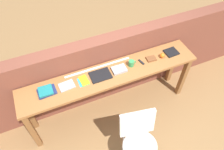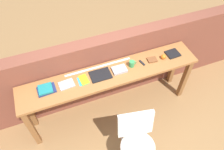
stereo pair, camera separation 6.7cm
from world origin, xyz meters
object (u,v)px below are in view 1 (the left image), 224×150
Objects in this scene: book_stack_leftmost at (46,91)px; book_repair_rightmost at (171,52)px; chair_white_moulded at (139,138)px; multitool_folded at (141,62)px; magazine_cycling at (67,86)px; mug at (131,63)px; leather_journal_brown at (151,59)px; pamphlet_pile_colourful at (83,81)px; sports_ball_small at (162,55)px; book_open_centre at (100,75)px.

book_stack_leftmost is 1.83m from book_repair_rightmost.
chair_white_moulded is 1.03m from multitool_folded.
mug is at bearing -4.43° from magazine_cycling.
leather_journal_brown is at bearing -0.19° from multitool_folded.
book_stack_leftmost is at bearing 178.58° from pamphlet_pile_colourful.
pamphlet_pile_colourful is 2.53× the size of sports_ball_small.
multitool_folded is 1.53× the size of sports_ball_small.
leather_journal_brown is (1.23, -0.00, 0.00)m from magazine_cycling.
book_open_centre is 0.46m from mug.
multitool_folded is at bearing -174.96° from leather_journal_brown.
book_stack_leftmost is 3.25× the size of sports_ball_small.
pamphlet_pile_colourful is 0.85m from multitool_folded.
book_stack_leftmost is at bearing 174.92° from magazine_cycling.
book_stack_leftmost is 0.72m from book_open_centre.
book_open_centre is at bearing 178.21° from book_repair_rightmost.
magazine_cycling is at bearing 179.64° from book_open_centre.
leather_journal_brown is (0.16, -0.00, 0.00)m from multitool_folded.
book_open_centre reaches higher than magazine_cycling.
mug is at bearing -175.49° from leather_journal_brown.
book_open_centre and multitool_folded have the same top height.
multitool_folded is (1.33, -0.01, -0.01)m from book_stack_leftmost.
pamphlet_pile_colourful is (-0.41, 0.85, 0.36)m from chair_white_moulded.
book_repair_rightmost is at bearing 5.80° from leather_journal_brown.
magazine_cycling reaches higher than chair_white_moulded.
sports_ball_small is (0.94, -0.02, 0.03)m from book_open_centre.
multitool_folded is at bearing 0.78° from book_open_centre.
chair_white_moulded is at bearing -132.82° from sports_ball_small.
pamphlet_pile_colourful is (0.48, -0.01, -0.02)m from book_stack_leftmost.
book_stack_leftmost is 0.48m from pamphlet_pile_colourful.
book_open_centre is at bearing -0.83° from book_stack_leftmost.
leather_journal_brown is at bearing -4.59° from magazine_cycling.
multitool_folded reaches higher than magazine_cycling.
leather_journal_brown is 0.17m from sports_ball_small.
book_open_centre is 0.61m from multitool_folded.
pamphlet_pile_colourful is (0.22, -0.01, -0.00)m from magazine_cycling.
sports_ball_small is at bearing -4.31° from multitool_folded.
magazine_cycling is 0.46m from book_open_centre.
leather_journal_brown is 1.81× the size of sports_ball_small.
book_stack_leftmost is at bearing 179.67° from multitool_folded.
book_stack_leftmost is at bearing 177.77° from book_repair_rightmost.
leather_journal_brown is at bearing 0.20° from pamphlet_pile_colourful.
leather_journal_brown reaches higher than book_open_centre.
book_repair_rightmost is (1.57, -0.00, 0.00)m from magazine_cycling.
multitool_folded is (1.07, -0.00, 0.00)m from magazine_cycling.
chair_white_moulded is 4.59× the size of magazine_cycling.
book_repair_rightmost is at bearing -0.05° from mug.
magazine_cycling is at bearing 179.76° from multitool_folded.
mug is at bearing -0.21° from book_stack_leftmost.
chair_white_moulded is 6.86× the size of leather_journal_brown.
book_open_centre is (0.46, -0.01, 0.00)m from magazine_cycling.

